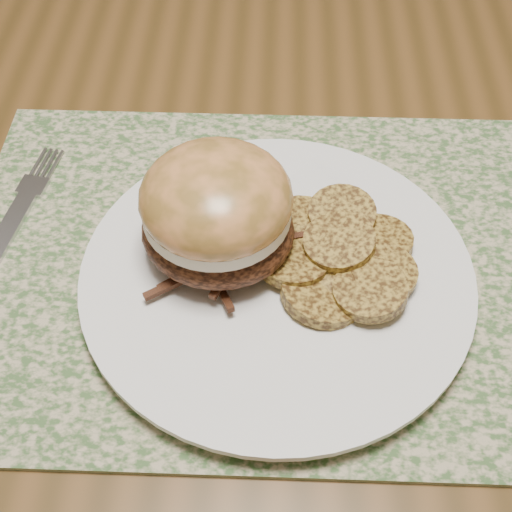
{
  "coord_description": "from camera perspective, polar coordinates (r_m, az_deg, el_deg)",
  "views": [
    {
      "loc": [
        0.2,
        -0.56,
        1.16
      ],
      "look_at": [
        0.19,
        -0.26,
        0.79
      ],
      "focal_mm": 50.0,
      "sensor_mm": 36.0,
      "label": 1
    }
  ],
  "objects": [
    {
      "name": "ground",
      "position": [
        1.3,
        -8.12,
        -13.19
      ],
      "size": [
        3.5,
        3.5,
        0.0
      ],
      "primitive_type": "plane",
      "color": "brown",
      "rests_on": "ground"
    },
    {
      "name": "dining_table",
      "position": [
        0.77,
        -13.63,
        9.54
      ],
      "size": [
        1.5,
        0.9,
        0.75
      ],
      "color": "brown",
      "rests_on": "ground"
    },
    {
      "name": "placemat",
      "position": [
        0.53,
        0.69,
        -0.42
      ],
      "size": [
        0.45,
        0.33,
        0.0
      ],
      "primitive_type": "cube",
      "color": "#3F5F31",
      "rests_on": "dining_table"
    },
    {
      "name": "dinner_plate",
      "position": [
        0.5,
        1.68,
        -1.73
      ],
      "size": [
        0.26,
        0.26,
        0.02
      ],
      "primitive_type": "cylinder",
      "color": "white",
      "rests_on": "placemat"
    },
    {
      "name": "pork_sandwich",
      "position": [
        0.48,
        -3.15,
        3.57
      ],
      "size": [
        0.13,
        0.13,
        0.08
      ],
      "rotation": [
        0.0,
        0.0,
        -0.26
      ],
      "color": "black",
      "rests_on": "dinner_plate"
    },
    {
      "name": "roasted_potatoes",
      "position": [
        0.5,
        6.25,
        -0.12
      ],
      "size": [
        0.13,
        0.14,
        0.03
      ],
      "color": "olive",
      "rests_on": "dinner_plate"
    },
    {
      "name": "fork",
      "position": [
        0.57,
        -19.17,
        2.08
      ],
      "size": [
        0.05,
        0.18,
        0.0
      ],
      "rotation": [
        0.0,
        0.0,
        -0.17
      ],
      "color": "#B3B3BA",
      "rests_on": "placemat"
    }
  ]
}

